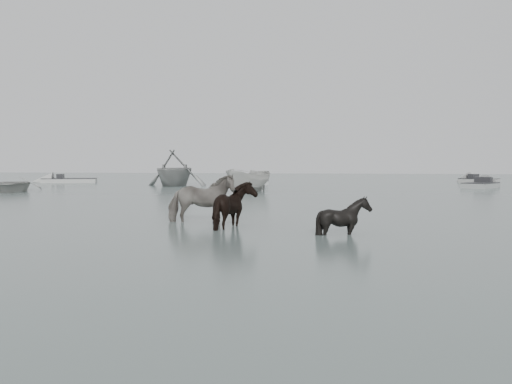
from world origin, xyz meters
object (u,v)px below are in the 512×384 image
at_px(pony_dark, 236,200).
at_px(pony_black, 344,209).
at_px(pony_pinto, 201,194).
at_px(rowboat_lead, 10,183).

distance_m(pony_dark, pony_black, 3.16).
relative_size(pony_pinto, pony_black, 1.55).
bearing_deg(rowboat_lead, pony_dark, -70.44).
xyz_separation_m(pony_dark, rowboat_lead, (-17.39, 16.56, -0.25)).
xyz_separation_m(pony_pinto, rowboat_lead, (-16.09, 15.35, -0.34)).
bearing_deg(pony_black, pony_pinto, 83.21).
bearing_deg(pony_pinto, pony_dark, -146.77).
bearing_deg(pony_black, pony_dark, 91.88).
bearing_deg(pony_pinto, rowboat_lead, 32.34).
bearing_deg(pony_pinto, pony_black, -131.26).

